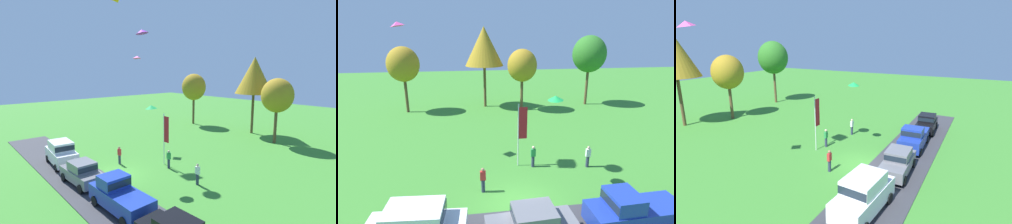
% 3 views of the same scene
% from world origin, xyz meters
% --- Properties ---
extents(ground_plane, '(120.00, 120.00, 0.00)m').
position_xyz_m(ground_plane, '(0.00, 0.00, 0.00)').
color(ground_plane, '#3D842D').
extents(pavement_strip, '(36.00, 4.40, 0.06)m').
position_xyz_m(pavement_strip, '(0.00, -2.74, 0.03)').
color(pavement_strip, '#38383D').
rests_on(pavement_strip, ground).
extents(car_suv_near_entrance, '(4.72, 2.31, 2.28)m').
position_xyz_m(car_suv_near_entrance, '(-5.44, -2.66, 1.30)').
color(car_suv_near_entrance, white).
rests_on(car_suv_near_entrance, ground).
extents(car_sedan_mid_row, '(4.48, 2.11, 1.84)m').
position_xyz_m(car_sedan_mid_row, '(-0.01, -2.97, 1.04)').
color(car_sedan_mid_row, slate).
rests_on(car_sedan_mid_row, ground).
extents(car_pickup_by_flagpole, '(5.06, 2.17, 2.14)m').
position_xyz_m(car_pickup_by_flagpole, '(5.28, -2.79, 1.11)').
color(car_pickup_by_flagpole, '#1E389E').
rests_on(car_pickup_by_flagpole, ground).
extents(person_beside_suv, '(0.36, 0.24, 1.71)m').
position_xyz_m(person_beside_suv, '(1.85, 4.46, 0.88)').
color(person_beside_suv, '#2D334C').
rests_on(person_beside_suv, ground).
extents(person_watching_sky, '(0.36, 0.24, 1.71)m').
position_xyz_m(person_watching_sky, '(5.97, 3.84, 0.88)').
color(person_watching_sky, '#2D334C').
rests_on(person_watching_sky, ground).
extents(person_on_lawn, '(0.36, 0.24, 1.71)m').
position_xyz_m(person_on_lawn, '(-2.12, 1.64, 0.88)').
color(person_on_lawn, '#2D334C').
rests_on(person_on_lawn, ground).
extents(tree_left_of_center, '(3.96, 3.96, 8.35)m').
position_xyz_m(tree_left_of_center, '(-10.75, 21.08, 6.14)').
color(tree_left_of_center, brown).
rests_on(tree_left_of_center, ground).
extents(tree_far_right, '(5.10, 5.10, 10.78)m').
position_xyz_m(tree_far_right, '(-0.59, 22.47, 8.19)').
color(tree_far_right, brown).
rests_on(tree_far_right, ground).
extents(tree_right_of_center, '(3.79, 3.79, 7.99)m').
position_xyz_m(tree_right_of_center, '(4.09, 19.99, 5.88)').
color(tree_right_of_center, brown).
rests_on(tree_right_of_center, ground).
extents(flag_banner, '(0.71, 0.08, 4.93)m').
position_xyz_m(flag_banner, '(0.98, 4.83, 3.12)').
color(flag_banner, silver).
rests_on(flag_banner, ground).
extents(kite_diamond_topmost, '(0.96, 0.94, 0.43)m').
position_xyz_m(kite_diamond_topmost, '(-7.78, 7.76, 10.50)').
color(kite_diamond_topmost, '#EA4C9E').
extents(kite_delta_over_trees, '(1.75, 1.73, 0.60)m').
position_xyz_m(kite_delta_over_trees, '(-1.95, 4.38, 12.58)').
color(kite_delta_over_trees, purple).
extents(kite_delta_trailing_tail, '(1.37, 1.37, 0.38)m').
position_xyz_m(kite_delta_trailing_tail, '(2.52, 1.98, 6.00)').
color(kite_delta_trailing_tail, green).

